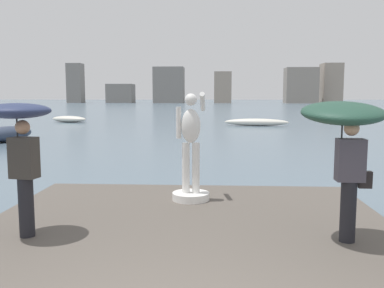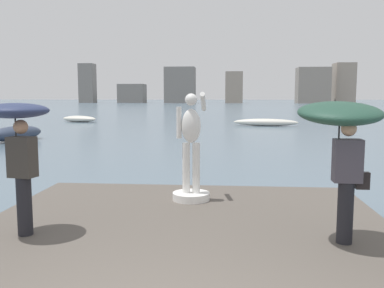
{
  "view_description": "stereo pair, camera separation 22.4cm",
  "coord_description": "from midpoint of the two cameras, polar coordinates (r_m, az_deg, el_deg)",
  "views": [
    {
      "loc": [
        0.44,
        -3.11,
        2.48
      ],
      "look_at": [
        0.0,
        4.86,
        1.55
      ],
      "focal_mm": 39.09,
      "sensor_mm": 36.0,
      "label": 1
    },
    {
      "loc": [
        0.66,
        -3.09,
        2.48
      ],
      "look_at": [
        0.0,
        4.86,
        1.55
      ],
      "focal_mm": 39.09,
      "sensor_mm": 36.0,
      "label": 2
    }
  ],
  "objects": [
    {
      "name": "pier",
      "position": [
        5.36,
        -3.21,
        -18.56
      ],
      "size": [
        6.7,
        9.43,
        0.4
      ],
      "primitive_type": "cube",
      "color": "#564F47",
      "rests_on": "ground"
    },
    {
      "name": "statue_white_figure",
      "position": [
        8.28,
        -0.93,
        -2.01
      ],
      "size": [
        0.74,
        0.93,
        2.15
      ],
      "color": "white",
      "rests_on": "pier"
    },
    {
      "name": "ground_plane",
      "position": [
        43.18,
        2.41,
        3.36
      ],
      "size": [
        400.0,
        400.0,
        0.0
      ],
      "primitive_type": "plane",
      "color": "slate"
    },
    {
      "name": "onlooker_left",
      "position": [
        6.62,
        -23.43,
        1.49
      ],
      "size": [
        1.15,
        1.15,
        1.97
      ],
      "color": "black",
      "rests_on": "pier"
    },
    {
      "name": "boat_mid",
      "position": [
        34.51,
        8.58,
        2.96
      ],
      "size": [
        5.29,
        1.64,
        0.59
      ],
      "color": "silver",
      "rests_on": "ground"
    },
    {
      "name": "boat_near",
      "position": [
        40.42,
        -16.59,
        3.28
      ],
      "size": [
        3.83,
        2.32,
        0.58
      ],
      "color": "silver",
      "rests_on": "ground"
    },
    {
      "name": "distant_skyline",
      "position": [
        136.11,
        3.9,
        7.9
      ],
      "size": [
        89.16,
        11.85,
        12.88
      ],
      "color": "gray",
      "rests_on": "ground"
    },
    {
      "name": "onlooker_right",
      "position": [
        6.18,
        19.1,
        2.1
      ],
      "size": [
        1.17,
        1.2,
        2.06
      ],
      "color": "black",
      "rests_on": "pier"
    },
    {
      "name": "boat_far",
      "position": [
        24.69,
        -24.23,
        1.26
      ],
      "size": [
        2.28,
        3.77,
        0.82
      ],
      "color": "#2D384C",
      "rests_on": "ground"
    }
  ]
}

